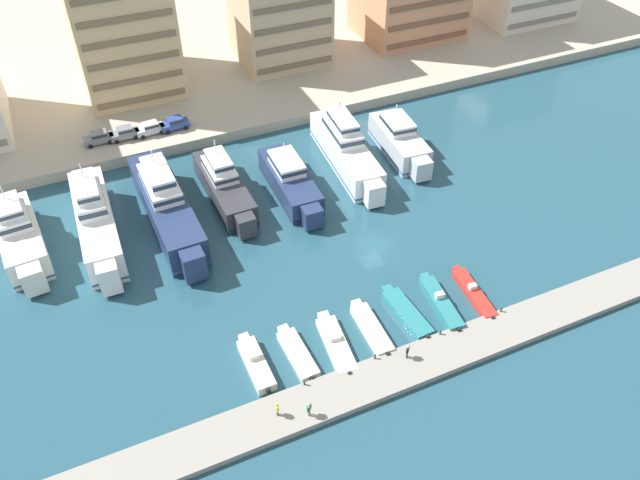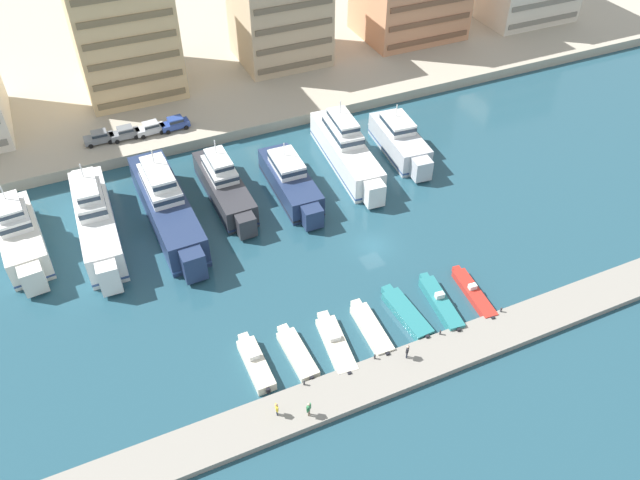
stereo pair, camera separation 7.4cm
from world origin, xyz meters
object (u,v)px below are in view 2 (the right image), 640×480
at_px(motorboat_cream_center_left, 371,329).
at_px(motorboat_teal_center, 406,313).
at_px(yacht_white_left, 96,220).
at_px(pedestrian_mid_deck, 309,408).
at_px(yacht_silver_mid_right, 400,141).
at_px(pedestrian_near_edge, 277,408).
at_px(car_grey_far_left, 99,137).
at_px(motorboat_red_mid_right, 473,293).
at_px(yacht_charcoal_center_left, 224,185).
at_px(motorboat_teal_center_right, 440,303).
at_px(yacht_ivory_far_left, 20,236).
at_px(motorboat_cream_left, 297,353).
at_px(yacht_white_center_right, 346,149).
at_px(yacht_navy_mid_left, 167,205).
at_px(pedestrian_far_side, 407,351).
at_px(motorboat_cream_mid_left, 336,344).
at_px(yacht_navy_center, 291,181).
at_px(motorboat_cream_far_left, 255,363).
at_px(car_blue_center_left, 175,123).
at_px(car_silver_mid_left, 150,128).
at_px(car_grey_left, 125,133).

height_order(motorboat_cream_center_left, motorboat_teal_center, motorboat_teal_center).
relative_size(yacht_white_left, pedestrian_mid_deck, 11.57).
xyz_separation_m(yacht_silver_mid_right, motorboat_cream_center_left, (-18.88, -27.55, -1.52)).
bearing_deg(pedestrian_near_edge, car_grey_far_left, 98.08).
bearing_deg(motorboat_red_mid_right, yacht_white_left, 143.44).
bearing_deg(yacht_charcoal_center_left, motorboat_teal_center_right, -60.88).
relative_size(yacht_ivory_far_left, motorboat_cream_left, 2.20).
xyz_separation_m(yacht_charcoal_center_left, yacht_white_center_right, (17.61, 0.63, 0.36)).
xyz_separation_m(yacht_navy_mid_left, pedestrian_far_side, (16.11, -30.56, -0.94)).
relative_size(motorboat_cream_mid_left, motorboat_red_mid_right, 1.02).
bearing_deg(yacht_navy_mid_left, yacht_navy_center, -2.02).
distance_m(motorboat_cream_center_left, pedestrian_near_edge, 13.78).
height_order(yacht_navy_center, motorboat_red_mid_right, yacht_navy_center).
height_order(yacht_navy_mid_left, motorboat_teal_center_right, yacht_navy_mid_left).
xyz_separation_m(yacht_silver_mid_right, motorboat_red_mid_right, (-6.35, -27.65, -1.55)).
height_order(motorboat_cream_far_left, motorboat_red_mid_right, motorboat_cream_far_left).
relative_size(yacht_navy_center, pedestrian_far_side, 9.51).
relative_size(yacht_ivory_far_left, motorboat_cream_center_left, 2.07).
relative_size(yacht_charcoal_center_left, pedestrian_near_edge, 10.57).
distance_m(yacht_white_center_right, motorboat_teal_center, 28.56).
xyz_separation_m(motorboat_cream_left, motorboat_teal_center, (12.52, 0.12, 0.08)).
height_order(car_blue_center_left, pedestrian_mid_deck, car_blue_center_left).
relative_size(yacht_navy_center, motorboat_cream_mid_left, 1.93).
distance_m(motorboat_cream_left, car_silver_mid_left, 44.30).
xyz_separation_m(yacht_charcoal_center_left, car_blue_center_left, (-2.12, 16.61, 0.48)).
height_order(motorboat_cream_far_left, motorboat_cream_left, motorboat_cream_far_left).
relative_size(yacht_silver_mid_right, car_blue_center_left, 3.63).
bearing_deg(pedestrian_far_side, motorboat_cream_far_left, 158.29).
distance_m(motorboat_cream_left, car_blue_center_left, 43.94).
height_order(yacht_white_center_right, motorboat_cream_mid_left, yacht_white_center_right).
bearing_deg(motorboat_red_mid_right, yacht_white_center_right, 93.70).
distance_m(motorboat_cream_far_left, car_grey_left, 44.06).
bearing_deg(car_blue_center_left, yacht_silver_mid_right, -30.71).
bearing_deg(pedestrian_far_side, car_grey_left, 109.57).
bearing_deg(yacht_silver_mid_right, motorboat_teal_center, -118.10).
xyz_separation_m(yacht_navy_mid_left, motorboat_cream_center_left, (14.71, -25.74, -2.20)).
xyz_separation_m(motorboat_cream_left, car_blue_center_left, (-0.87, 43.87, 2.19)).
distance_m(car_grey_left, pedestrian_mid_deck, 51.73).
bearing_deg(pedestrian_far_side, car_blue_center_left, 102.02).
height_order(motorboat_cream_mid_left, motorboat_teal_center, motorboat_cream_mid_left).
xyz_separation_m(yacht_charcoal_center_left, motorboat_teal_center_right, (15.29, -27.45, -1.55)).
bearing_deg(motorboat_cream_center_left, pedestrian_mid_deck, -145.33).
bearing_deg(motorboat_cream_left, yacht_ivory_far_left, 130.68).
bearing_deg(car_silver_mid_left, motorboat_cream_left, -84.28).
height_order(yacht_silver_mid_right, motorboat_cream_far_left, yacht_silver_mid_right).
bearing_deg(yacht_ivory_far_left, yacht_white_left, -7.81).
bearing_deg(car_grey_left, motorboat_cream_center_left, -70.07).
xyz_separation_m(car_grey_far_left, car_silver_mid_left, (7.11, -0.54, 0.00)).
bearing_deg(motorboat_cream_left, pedestrian_mid_deck, -103.80).
relative_size(yacht_silver_mid_right, motorboat_red_mid_right, 1.82).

